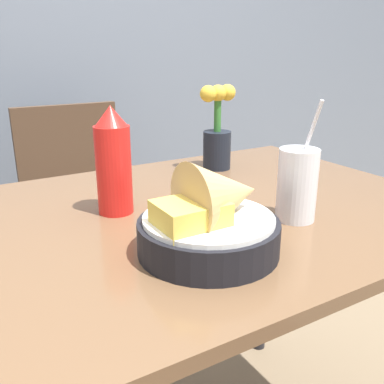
% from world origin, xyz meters
% --- Properties ---
extents(dining_table, '(1.08, 0.78, 0.77)m').
position_xyz_m(dining_table, '(0.00, 0.00, 0.66)').
color(dining_table, brown).
rests_on(dining_table, ground_plane).
extents(chair_far_window, '(0.40, 0.40, 0.89)m').
position_xyz_m(chair_far_window, '(-0.02, 0.86, 0.53)').
color(chair_far_window, '#473323').
rests_on(chair_far_window, ground_plane).
extents(food_basket, '(0.23, 0.23, 0.16)m').
position_xyz_m(food_basket, '(-0.08, -0.18, 0.83)').
color(food_basket, black).
rests_on(food_basket, dining_table).
extents(ketchup_bottle, '(0.07, 0.07, 0.22)m').
position_xyz_m(ketchup_bottle, '(-0.16, 0.07, 0.88)').
color(ketchup_bottle, red).
rests_on(ketchup_bottle, dining_table).
extents(drink_cup, '(0.08, 0.08, 0.24)m').
position_xyz_m(drink_cup, '(0.14, -0.15, 0.84)').
color(drink_cup, silver).
rests_on(drink_cup, dining_table).
extents(flower_vase, '(0.11, 0.08, 0.23)m').
position_xyz_m(flower_vase, '(0.21, 0.24, 0.87)').
color(flower_vase, black).
rests_on(flower_vase, dining_table).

